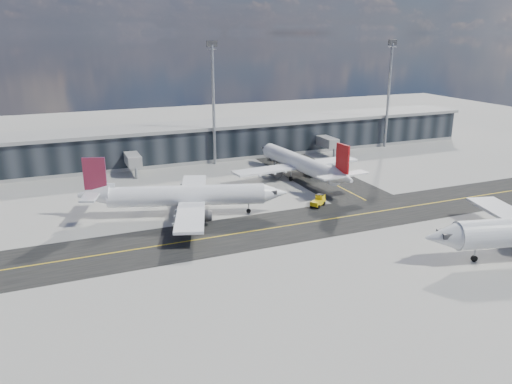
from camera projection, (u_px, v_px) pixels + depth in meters
ground at (307, 233)px, 79.83m from camera, size 300.00×300.00×0.00m
taxiway_lanes at (299, 209)px, 90.71m from camera, size 180.00×63.00×0.03m
terminal_concourse at (206, 142)px, 126.98m from camera, size 152.00×19.80×8.80m
floodlight_masts at (213, 99)px, 117.36m from camera, size 102.50×0.70×28.90m
airliner_af at (184, 196)px, 86.62m from camera, size 35.34×30.47×10.69m
airliner_redtail at (301, 164)px, 108.33m from camera, size 30.34×35.54×10.52m
baggage_tug at (319, 201)px, 91.86m from camera, size 3.62×3.15×2.08m
service_van at (281, 158)px, 124.14m from camera, size 4.58×6.35×1.60m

